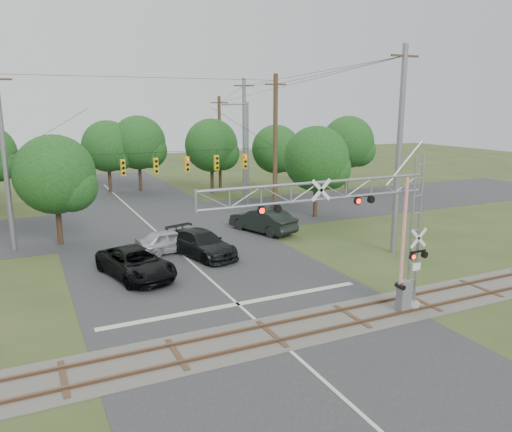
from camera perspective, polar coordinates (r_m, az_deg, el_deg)
name	(u,v)px	position (r m, az deg, el deg)	size (l,w,h in m)	color
ground	(296,357)	(19.42, 4.60, -15.72)	(160.00, 160.00, 0.00)	#2F401D
road_main	(205,275)	(27.78, -5.80, -6.77)	(14.00, 90.00, 0.02)	#27272A
road_cross	(146,222)	(40.75, -12.46, -0.71)	(90.00, 12.00, 0.02)	#27272A
railroad_track	(272,334)	(20.97, 1.80, -13.34)	(90.00, 3.20, 0.17)	#545049
crossing_gantry	(359,223)	(21.20, 11.74, -0.82)	(10.74, 0.90, 7.05)	gray
traffic_signal_span	(168,157)	(36.21, -10.06, 6.71)	(19.34, 0.36, 11.50)	slate
pickup_black	(136,263)	(27.97, -13.58, -5.25)	(2.63, 5.71, 1.59)	black
car_dark	(202,244)	(31.08, -6.22, -3.15)	(2.23, 5.48, 1.59)	black
sedan_silver	(170,241)	(32.19, -9.79, -2.79)	(1.77, 4.40, 1.50)	#A7A9AF
suv_dark	(263,220)	(36.65, 0.76, -0.47)	(1.91, 5.46, 1.80)	black
streetlight	(246,149)	(45.46, -1.18, 7.68)	(2.52, 0.26, 9.45)	slate
utility_poles	(172,147)	(38.77, -9.53, 7.78)	(25.93, 27.55, 12.84)	#3C291B
treeline	(116,151)	(48.29, -15.75, 7.22)	(53.68, 24.91, 8.40)	#392619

